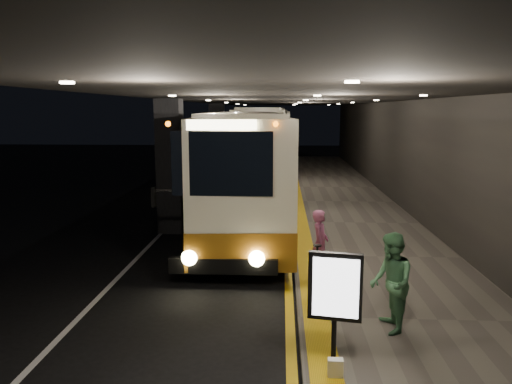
{
  "coord_description": "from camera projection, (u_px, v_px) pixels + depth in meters",
  "views": [
    {
      "loc": [
        2.16,
        -12.18,
        4.05
      ],
      "look_at": [
        1.43,
        1.99,
        1.7
      ],
      "focal_mm": 35.0,
      "sensor_mm": 36.0,
      "label": 1
    }
  ],
  "objects": [
    {
      "name": "passenger_waiting_green",
      "position": [
        391.0,
        283.0,
        8.76
      ],
      "size": [
        0.56,
        0.89,
        1.79
      ],
      "primitive_type": "imported",
      "rotation": [
        0.0,
        0.0,
        -1.54
      ],
      "color": "#447C51",
      "rests_on": "sidewalk"
    },
    {
      "name": "kerb_stripe_yellow",
      "position": [
        286.0,
        226.0,
        17.57
      ],
      "size": [
        0.18,
        50.0,
        0.01
      ],
      "primitive_type": "cube",
      "color": "gold",
      "rests_on": "ground"
    },
    {
      "name": "coach_third",
      "position": [
        270.0,
        135.0,
        43.29
      ],
      "size": [
        3.32,
        12.59,
        3.92
      ],
      "rotation": [
        0.0,
        0.0,
        0.06
      ],
      "color": "beige",
      "rests_on": "ground"
    },
    {
      "name": "support_columns",
      "position": [
        170.0,
        166.0,
        16.42
      ],
      "size": [
        0.8,
        24.8,
        4.4
      ],
      "color": "black",
      "rests_on": "ground"
    },
    {
      "name": "canopy",
      "position": [
        292.0,
        93.0,
        16.81
      ],
      "size": [
        9.0,
        50.0,
        0.4
      ],
      "primitive_type": "cube",
      "color": "black",
      "rests_on": "support_columns"
    },
    {
      "name": "terminal_wall",
      "position": [
        425.0,
        141.0,
        16.85
      ],
      "size": [
        0.1,
        50.0,
        6.0
      ],
      "primitive_type": "cube",
      "color": "black",
      "rests_on": "ground"
    },
    {
      "name": "coach_second",
      "position": [
        264.0,
        144.0,
        30.9
      ],
      "size": [
        2.99,
        12.89,
        4.04
      ],
      "rotation": [
        0.0,
        0.0,
        -0.02
      ],
      "color": "beige",
      "rests_on": "ground"
    },
    {
      "name": "ground",
      "position": [
        196.0,
        270.0,
        12.77
      ],
      "size": [
        90.0,
        90.0,
        0.0
      ],
      "primitive_type": "plane",
      "color": "black"
    },
    {
      "name": "passenger_boarding",
      "position": [
        320.0,
        244.0,
        11.63
      ],
      "size": [
        0.48,
        0.64,
        1.61
      ],
      "primitive_type": "imported",
      "rotation": [
        0.0,
        0.0,
        1.4
      ],
      "color": "#A24B75",
      "rests_on": "sidewalk"
    },
    {
      "name": "info_sign",
      "position": [
        335.0,
        289.0,
        7.64
      ],
      "size": [
        0.83,
        0.26,
        1.76
      ],
      "rotation": [
        0.0,
        0.0,
        -0.19
      ],
      "color": "black",
      "rests_on": "sidewalk"
    },
    {
      "name": "bag_plain",
      "position": [
        335.0,
        368.0,
        7.34
      ],
      "size": [
        0.23,
        0.13,
        0.28
      ],
      "primitive_type": "cube",
      "rotation": [
        0.0,
        0.0,
        -0.01
      ],
      "color": "silver",
      "rests_on": "sidewalk"
    },
    {
      "name": "lane_line_white",
      "position": [
        170.0,
        224.0,
        17.78
      ],
      "size": [
        0.12,
        50.0,
        0.01
      ],
      "primitive_type": "cube",
      "color": "silver",
      "rests_on": "ground"
    },
    {
      "name": "coach_main",
      "position": [
        243.0,
        175.0,
        17.0
      ],
      "size": [
        3.34,
        12.45,
        3.85
      ],
      "rotation": [
        0.0,
        0.0,
        0.07
      ],
      "color": "beige",
      "rests_on": "ground"
    },
    {
      "name": "stanchion_post",
      "position": [
        317.0,
        269.0,
        10.69
      ],
      "size": [
        0.05,
        0.05,
        1.05
      ],
      "primitive_type": "cylinder",
      "color": "black",
      "rests_on": "sidewalk"
    },
    {
      "name": "tactile_strip",
      "position": [
        301.0,
        222.0,
        17.52
      ],
      "size": [
        0.5,
        50.0,
        0.01
      ],
      "primitive_type": "cube",
      "color": "gold",
      "rests_on": "sidewalk"
    },
    {
      "name": "sidewalk",
      "position": [
        355.0,
        225.0,
        17.44
      ],
      "size": [
        4.5,
        50.0,
        0.15
      ],
      "primitive_type": "cube",
      "color": "#514C44",
      "rests_on": "ground"
    }
  ]
}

